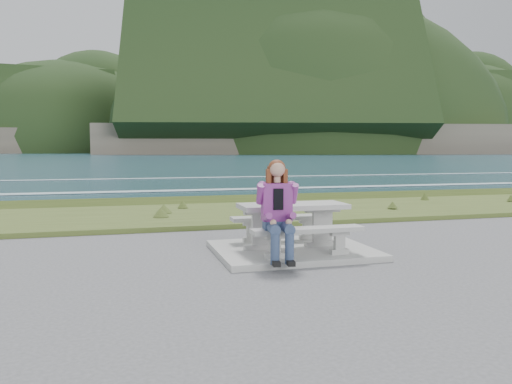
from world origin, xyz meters
TOP-DOWN VIEW (x-y plane):
  - concrete_slab at (0.00, 0.00)m, footprint 2.60×2.10m
  - picnic_table at (0.00, 0.00)m, footprint 1.80×0.75m
  - bench_landward at (0.00, -0.70)m, footprint 1.80×0.35m
  - bench_seaward at (0.00, 0.70)m, footprint 1.80×0.35m
  - grass_verge at (0.00, 5.00)m, footprint 160.00×4.50m
  - shore_drop at (0.00, 7.90)m, footprint 160.00×0.80m
  - ocean at (0.00, 25.09)m, footprint 1600.00×1600.00m
  - headland_range at (190.34, 398.32)m, footprint 729.83×363.95m
  - seated_woman at (-0.52, -0.84)m, footprint 0.52×0.81m

SIDE VIEW (x-z plane):
  - ocean at x=0.00m, z-range -1.79..-1.70m
  - grass_verge at x=0.00m, z-range -0.11..0.11m
  - shore_drop at x=0.00m, z-range -1.10..1.10m
  - concrete_slab at x=0.00m, z-range 0.00..0.10m
  - bench_landward at x=0.00m, z-range 0.22..0.67m
  - bench_seaward at x=0.00m, z-range 0.22..0.67m
  - seated_woman at x=-0.52m, z-range -0.10..1.41m
  - picnic_table at x=0.00m, z-range 0.31..1.06m
  - headland_range at x=190.34m, z-range -89.00..108.85m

